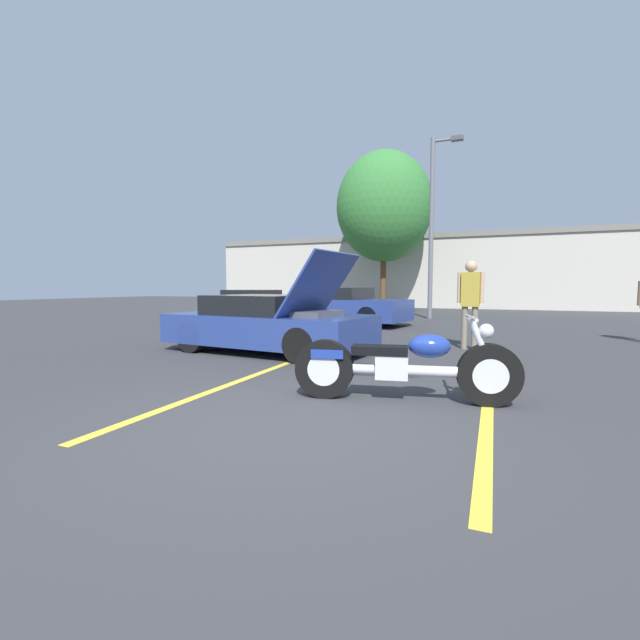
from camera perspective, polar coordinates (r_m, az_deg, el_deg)
ground_plane at (r=4.03m, az=-5.39°, el=-14.29°), size 80.00×80.00×0.00m
parking_stripe_foreground at (r=5.82m, az=-12.01°, el=-8.41°), size 0.12×4.70×0.01m
parking_stripe_middle at (r=4.86m, az=21.41°, el=-11.23°), size 0.12×4.70×0.01m
far_building at (r=27.89m, az=18.67°, el=6.43°), size 32.00×4.20×4.40m
light_pole at (r=17.82m, az=14.92°, el=12.80°), size 1.21×0.28×7.06m
tree_background at (r=24.40m, az=8.53°, el=14.70°), size 5.19×5.19×8.62m
motorcycle at (r=4.92m, az=11.03°, el=-6.04°), size 2.48×0.80×0.98m
show_car_hood_open at (r=8.52m, az=-6.74°, el=-0.47°), size 4.23×2.35×1.91m
parked_car_left_row at (r=19.00m, az=-8.73°, el=2.27°), size 4.81×2.40×1.14m
parked_car_right_row at (r=14.45m, az=2.80°, el=1.79°), size 4.71×2.60×1.25m
spectator_near_motorcycle at (r=9.27m, az=19.41°, el=3.01°), size 0.52×0.24×1.82m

